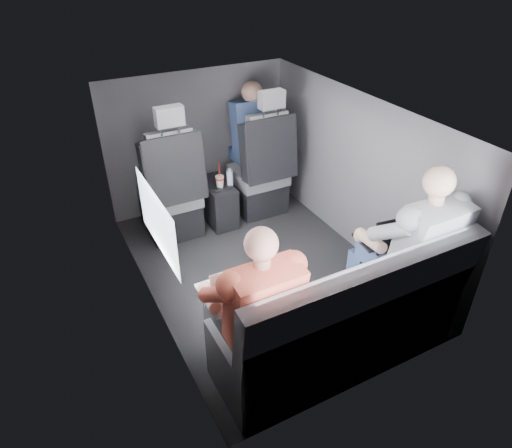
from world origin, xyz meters
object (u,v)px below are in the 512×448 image
laptop_black (387,237)px  passenger_rear_right (409,247)px  rear_bench (341,324)px  front_seat_left (172,196)px  front_seat_right (261,175)px  laptop_white (236,288)px  passenger_rear_left (252,307)px  soda_cup (220,181)px  passenger_front_right (252,131)px  center_console (218,202)px  water_bottle (230,178)px

laptop_black → passenger_rear_right: passenger_rear_right is taller
laptop_black → passenger_rear_right: size_ratio=0.28×
rear_bench → passenger_rear_right: bearing=9.3°
front_seat_left → rear_bench: bearing=-76.7°
front_seat_right → rear_bench: 1.96m
laptop_white → passenger_rear_left: size_ratio=0.31×
soda_cup → laptop_black: bearing=-71.1°
laptop_white → laptop_black: (1.14, 0.01, -0.01)m
passenger_front_right → soda_cup: bearing=-148.6°
center_console → passenger_rear_right: size_ratio=0.38×
laptop_white → passenger_front_right: 2.19m
water_bottle → passenger_rear_right: 1.83m
front_seat_right → passenger_rear_left: front_seat_right is taller
water_bottle → passenger_front_right: passenger_front_right is taller
front_seat_left → front_seat_right: same height
center_console → passenger_rear_right: passenger_rear_right is taller
center_console → laptop_white: (-0.60, -1.68, 0.44)m
rear_bench → water_bottle: size_ratio=9.61×
laptop_white → passenger_rear_right: passenger_rear_right is taller
laptop_white → passenger_rear_right: size_ratio=0.29×
passenger_rear_right → passenger_front_right: passenger_rear_right is taller
rear_bench → laptop_white: bearing=156.4°
center_console → water_bottle: water_bottle is taller
passenger_rear_right → passenger_front_right: 2.07m
front_seat_right → passenger_rear_right: (0.13, -1.81, 0.25)m
rear_bench → passenger_rear_left: bearing=170.6°
laptop_black → passenger_front_right: size_ratio=0.44×
soda_cup → laptop_black: 1.69m
soda_cup → rear_bench: bearing=-90.0°
laptop_white → laptop_black: bearing=0.5°
passenger_rear_left → center_console: bearing=72.6°
front_seat_left → water_bottle: 0.56m
center_console → passenger_front_right: passenger_front_right is taller
laptop_white → passenger_front_right: passenger_front_right is taller
front_seat_left → passenger_rear_right: (1.03, -1.81, 0.25)m
front_seat_right → passenger_front_right: 0.44m
passenger_front_right → laptop_black: bearing=-88.3°
center_console → water_bottle: bearing=-40.1°
soda_cup → passenger_rear_left: passenger_rear_left is taller
water_bottle → laptop_white: (-0.70, -1.60, 0.16)m
soda_cup → passenger_front_right: passenger_front_right is taller
center_console → passenger_rear_left: size_ratio=0.40×
laptop_black → rear_bench: bearing=-153.6°
front_seat_right → rear_bench: front_seat_right is taller
center_console → passenger_rear_left: bearing=-107.4°
rear_bench → laptop_white: rear_bench is taller
rear_bench → passenger_front_right: (0.49, 2.16, 0.44)m
passenger_front_right → front_seat_right: bearing=-98.5°
front_seat_right → passenger_rear_left: bearing=-119.7°
passenger_front_right → front_seat_left: bearing=-164.6°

